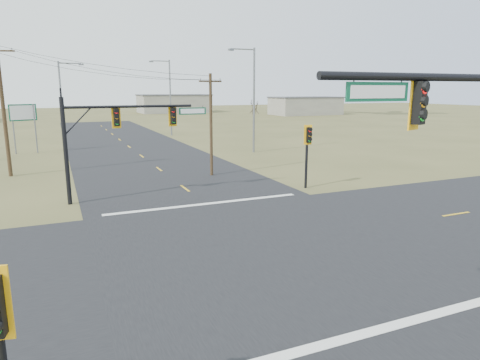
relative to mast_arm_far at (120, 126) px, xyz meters
name	(u,v)px	position (x,y,z in m)	size (l,w,h in m)	color
ground	(261,245)	(4.31, -10.78, -4.61)	(320.00, 320.00, 0.00)	brown
road_ew	(261,245)	(4.31, -10.78, -4.60)	(160.00, 14.00, 0.02)	black
road_ns	(261,245)	(4.31, -10.78, -4.59)	(14.00, 160.00, 0.02)	black
stop_bar_near	(376,330)	(4.31, -18.28, -4.58)	(12.00, 0.40, 0.01)	silver
stop_bar_far	(206,204)	(4.31, -3.28, -4.58)	(12.00, 0.40, 0.01)	silver
mast_arm_far	(120,126)	(0.00, 0.00, 0.00)	(8.83, 0.46, 6.34)	black
pedestal_signal_ne	(308,142)	(12.17, -2.00, -1.37)	(0.65, 0.56, 4.43)	black
utility_pole_near	(211,123)	(7.61, 4.96, -0.41)	(1.94, 0.46, 7.97)	#42311C
utility_pole_far	(3,109)	(-7.20, 10.99, 0.67)	(2.47, 0.61, 10.20)	#42311C
highway_sign	(23,118)	(-6.67, 24.20, -0.84)	(2.63, 1.11, 5.24)	slate
streetlight_a	(252,95)	(15.95, 15.32, 1.59)	(3.09, 0.47, 11.04)	slate
streetlight_b	(169,94)	(12.11, 36.18, 1.55)	(3.05, 0.30, 10.96)	slate
streetlight_c	(64,101)	(-2.55, 25.57, 0.90)	(2.73, 0.28, 9.80)	slate
bare_tree_c	(254,107)	(21.25, 25.96, -0.15)	(3.04, 3.04, 5.69)	black
warehouse_mid	(174,104)	(29.31, 99.22, -2.11)	(20.00, 12.00, 5.00)	gray
warehouse_right	(305,106)	(59.31, 74.22, -2.36)	(18.00, 10.00, 4.50)	gray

